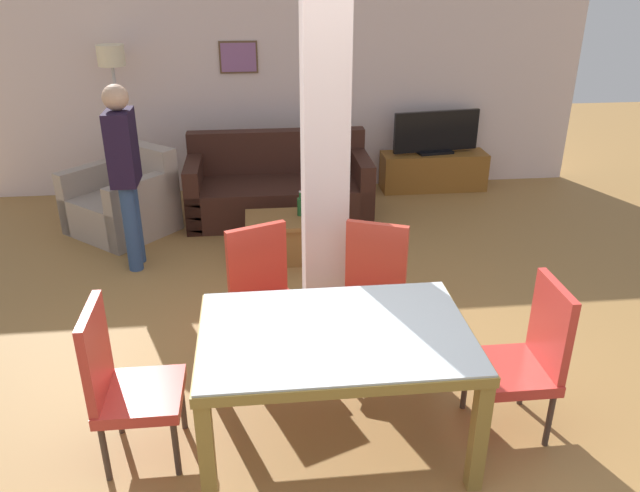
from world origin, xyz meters
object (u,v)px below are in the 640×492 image
Objects in this scene: dining_table at (335,354)px; sofa at (279,190)px; dining_chair_far_right at (372,290)px; coffee_table at (287,237)px; armchair at (124,203)px; bottle at (301,206)px; dining_chair_far_left at (265,293)px; floor_lamp at (113,73)px; standing_person at (125,166)px; dining_chair_head_left at (123,381)px; dining_chair_head_right at (526,355)px; tv_stand at (433,171)px; tv_screen at (436,133)px.

sofa is at bearing 92.42° from dining_table.
coffee_table is at bearing -49.93° from dining_chair_far_right.
armchair is 1.98m from bottle.
armchair reaches higher than coffee_table.
dining_chair_far_left is 1.66m from coffee_table.
floor_lamp reaches higher than standing_person.
dining_chair_far_left is at bearing 161.53° from armchair.
coffee_table is (1.04, 2.53, -0.30)m from dining_chair_head_left.
coffee_table is at bearing -44.28° from floor_lamp.
dining_chair_head_right is (2.31, 0.00, 0.00)m from dining_chair_head_left.
floor_lamp is (-1.76, 1.72, 1.29)m from coffee_table.
dining_table is 2.59m from bottle.
dining_table is 4.74m from floor_lamp.
armchair is at bearing -165.31° from tv_stand.
dining_chair_far_left is 0.91× the size of tv_screen.
standing_person reaches higher than dining_chair_head_right.
floor_lamp is 1.07× the size of standing_person.
sofa is at bearing 164.26° from dining_chair_head_left.
floor_lamp is at bearing -87.61° from dining_chair_far_left.
dining_chair_head_right is 4.39m from tv_stand.
tv_screen reaches higher than tv_stand.
bottle is (1.18, 2.59, -0.01)m from dining_chair_head_left.
sofa is at bearing -56.06° from dining_chair_far_right.
dining_chair_head_left is 5.26m from tv_stand.
tv_stand is at bearing 44.30° from bottle.
standing_person is (-1.55, -0.07, 0.46)m from bottle.
dining_chair_head_right is 1.00× the size of dining_chair_far_left.
sofa reaches higher than dining_table.
bottle is at bearing -41.20° from floor_lamp.
coffee_table is 0.46× the size of standing_person.
dining_table is 2.98m from standing_person.
armchair is (-2.92, 3.39, -0.21)m from dining_chair_head_right.
dining_chair_head_right is (1.13, 0.00, -0.09)m from dining_table.
dining_chair_head_right is 0.76× the size of tv_stand.
coffee_table is 0.72× the size of tv_screen.
sofa is 8.15× the size of bottle.
coffee_table is at bearing -165.68° from armchair.
coffee_table is 2.64m from tv_stand.
standing_person reaches higher than armchair.
tv_stand is at bearing -144.55° from dining_chair_far_left.
sofa is 1.10m from coffee_table.
dining_chair_head_left is at bearing 74.26° from sofa.
dining_table is at bearing 159.58° from armchair.
dining_table is 1.55× the size of dining_chair_far_left.
dining_table is 0.99m from dining_chair_far_left.
standing_person is at bearing 38.54° from sofa.
dining_chair_far_right is 3.75m from tv_screen.
floor_lamp reaches higher than armchair.
dining_table is 3.64m from sofa.
dining_table reaches higher than tv_stand.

